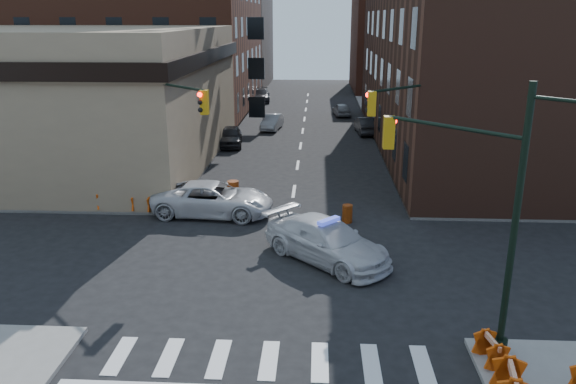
# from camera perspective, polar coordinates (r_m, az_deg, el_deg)

# --- Properties ---
(ground) EXTENTS (140.00, 140.00, 0.00)m
(ground) POSITION_cam_1_polar(r_m,az_deg,el_deg) (23.25, -0.48, -7.30)
(ground) COLOR black
(ground) RESTS_ON ground
(sidewalk_nw) EXTENTS (34.00, 54.50, 0.15)m
(sidewalk_nw) POSITION_cam_1_polar(r_m,az_deg,el_deg) (59.85, -21.12, 6.99)
(sidewalk_nw) COLOR gray
(sidewalk_nw) RESTS_ON ground
(sidewalk_ne) EXTENTS (34.00, 54.50, 0.15)m
(sidewalk_ne) POSITION_cam_1_polar(r_m,az_deg,el_deg) (58.82, 24.81, 6.39)
(sidewalk_ne) COLOR gray
(sidewalk_ne) RESTS_ON ground
(bank_building) EXTENTS (22.00, 22.00, 9.00)m
(bank_building) POSITION_cam_1_polar(r_m,az_deg,el_deg) (42.13, -23.04, 8.94)
(bank_building) COLOR #917D5F
(bank_building) RESTS_ON ground
(commercial_row_ne) EXTENTS (14.00, 34.00, 14.00)m
(commercial_row_ne) POSITION_cam_1_polar(r_m,az_deg,el_deg) (45.19, 18.53, 13.10)
(commercial_row_ne) COLOR #4A291D
(commercial_row_ne) RESTS_ON ground
(filler_nw) EXTENTS (20.00, 18.00, 16.00)m
(filler_nw) POSITION_cam_1_polar(r_m,az_deg,el_deg) (84.88, -9.07, 16.06)
(filler_nw) COLOR brown
(filler_nw) RESTS_ON ground
(filler_ne) EXTENTS (16.00, 16.00, 12.00)m
(filler_ne) POSITION_cam_1_polar(r_m,az_deg,el_deg) (80.17, 12.56, 14.37)
(filler_ne) COLOR #582B1C
(filler_ne) RESTS_ON ground
(signal_pole_se) EXTENTS (5.40, 5.27, 8.00)m
(signal_pole_se) POSITION_cam_1_polar(r_m,az_deg,el_deg) (17.04, 18.98, -1.01)
(signal_pole_se) COLOR black
(signal_pole_se) RESTS_ON sidewalk_se
(signal_pole_nw) EXTENTS (3.58, 3.67, 8.00)m
(signal_pole_nw) POSITION_cam_1_polar(r_m,az_deg,el_deg) (27.89, -11.96, 5.92)
(signal_pole_nw) COLOR black
(signal_pole_nw) RESTS_ON sidewalk_nw
(signal_pole_ne) EXTENTS (3.67, 3.58, 8.00)m
(signal_pole_ne) POSITION_cam_1_polar(r_m,az_deg,el_deg) (27.35, 12.56, 5.65)
(signal_pole_ne) COLOR black
(signal_pole_ne) RESTS_ON sidewalk_ne
(tree_ne_near) EXTENTS (3.00, 3.00, 4.85)m
(tree_ne_near) POSITION_cam_1_polar(r_m,az_deg,el_deg) (47.89, 10.60, 9.66)
(tree_ne_near) COLOR black
(tree_ne_near) RESTS_ON sidewalk_ne
(tree_ne_far) EXTENTS (3.00, 3.00, 4.85)m
(tree_ne_far) POSITION_cam_1_polar(r_m,az_deg,el_deg) (55.77, 9.58, 10.77)
(tree_ne_far) COLOR black
(tree_ne_far) RESTS_ON sidewalk_ne
(police_car) EXTENTS (5.92, 5.76, 1.70)m
(police_car) POSITION_cam_1_polar(r_m,az_deg,el_deg) (23.30, 3.96, -5.00)
(police_car) COLOR silver
(police_car) RESTS_ON ground
(pickup) EXTENTS (6.26, 3.23, 1.69)m
(pickup) POSITION_cam_1_polar(r_m,az_deg,el_deg) (28.79, -7.62, -0.70)
(pickup) COLOR silver
(pickup) RESTS_ON ground
(parked_car_wnear) EXTENTS (2.28, 4.62, 1.51)m
(parked_car_wnear) POSITION_cam_1_polar(r_m,az_deg,el_deg) (44.31, -5.88, 5.66)
(parked_car_wnear) COLOR black
(parked_car_wnear) RESTS_ON ground
(parked_car_wfar) EXTENTS (1.91, 4.19, 1.33)m
(parked_car_wfar) POSITION_cam_1_polar(r_m,az_deg,el_deg) (50.62, -1.64, 7.11)
(parked_car_wfar) COLOR gray
(parked_car_wfar) RESTS_ON ground
(parked_car_wdeep) EXTENTS (2.60, 5.38, 1.51)m
(parked_car_wdeep) POSITION_cam_1_polar(r_m,az_deg,el_deg) (67.71, -2.78, 9.80)
(parked_car_wdeep) COLOR black
(parked_car_wdeep) RESTS_ON ground
(parked_car_enear) EXTENTS (1.94, 4.55, 1.46)m
(parked_car_enear) POSITION_cam_1_polar(r_m,az_deg,el_deg) (49.19, 7.94, 6.73)
(parked_car_enear) COLOR black
(parked_car_enear) RESTS_ON ground
(parked_car_efar) EXTENTS (2.03, 3.97, 1.29)m
(parked_car_efar) POSITION_cam_1_polar(r_m,az_deg,el_deg) (58.05, 5.47, 8.35)
(parked_car_efar) COLOR gray
(parked_car_efar) RESTS_ON ground
(pedestrian_a) EXTENTS (0.64, 0.43, 1.73)m
(pedestrian_a) POSITION_cam_1_polar(r_m,az_deg,el_deg) (30.83, -18.66, 0.07)
(pedestrian_a) COLOR black
(pedestrian_a) RESTS_ON sidewalk_nw
(pedestrian_b) EXTENTS (0.90, 0.71, 1.83)m
(pedestrian_b) POSITION_cam_1_polar(r_m,az_deg,el_deg) (30.58, -18.72, 0.03)
(pedestrian_b) COLOR black
(pedestrian_b) RESTS_ON sidewalk_nw
(pedestrian_c) EXTENTS (1.18, 0.96, 1.87)m
(pedestrian_c) POSITION_cam_1_polar(r_m,az_deg,el_deg) (33.59, -19.89, 1.46)
(pedestrian_c) COLOR #1E242D
(pedestrian_c) RESTS_ON sidewalk_nw
(barrel_road) EXTENTS (0.61, 0.61, 0.89)m
(barrel_road) POSITION_cam_1_polar(r_m,az_deg,el_deg) (27.76, 6.04, -2.19)
(barrel_road) COLOR red
(barrel_road) RESTS_ON ground
(barrel_bank) EXTENTS (0.69, 0.69, 1.12)m
(barrel_bank) POSITION_cam_1_polar(r_m,az_deg,el_deg) (30.94, -5.59, 0.12)
(barrel_bank) COLOR orange
(barrel_bank) RESTS_ON ground
(barricade_se_a) EXTENTS (0.71, 1.15, 0.80)m
(barricade_se_a) POSITION_cam_1_polar(r_m,az_deg,el_deg) (17.75, 19.89, -14.86)
(barricade_se_a) COLOR orange
(barricade_se_a) RESTS_ON sidewalk_se
(barricade_nw_a) EXTENTS (1.21, 0.72, 0.86)m
(barricade_nw_a) POSITION_cam_1_polar(r_m,az_deg,el_deg) (29.66, -14.53, -1.11)
(barricade_nw_a) COLOR #D04009
(barricade_nw_a) RESTS_ON sidewalk_nw
(barricade_nw_b) EXTENTS (1.50, 1.01, 1.03)m
(barricade_nw_b) POSITION_cam_1_polar(r_m,az_deg,el_deg) (30.52, -17.72, -0.69)
(barricade_nw_b) COLOR #D9460A
(barricade_nw_b) RESTS_ON sidewalk_nw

